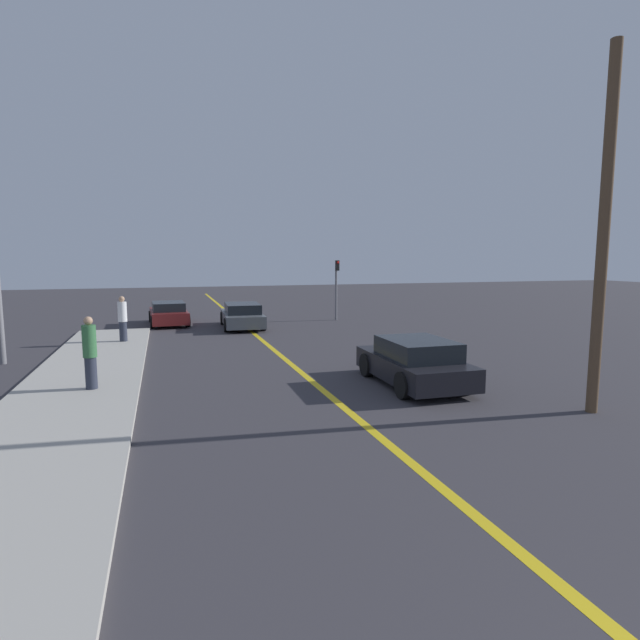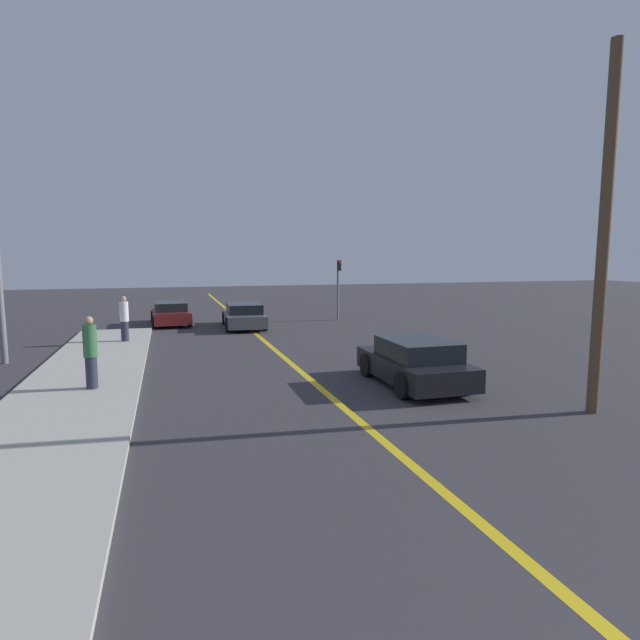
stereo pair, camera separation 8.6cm
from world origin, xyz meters
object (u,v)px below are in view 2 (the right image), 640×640
(pedestrian_near_curb, at_px, (90,352))
(pedestrian_mid_group, at_px, (124,318))
(traffic_light, at_px, (338,283))
(utility_pole, at_px, (604,233))
(car_ahead_center, at_px, (244,316))
(car_near_right_lane, at_px, (415,363))
(car_far_distant, at_px, (171,313))

(pedestrian_near_curb, height_order, pedestrian_mid_group, pedestrian_near_curb)
(pedestrian_near_curb, distance_m, traffic_light, 16.17)
(utility_pole, bearing_deg, pedestrian_near_curb, 155.06)
(pedestrian_near_curb, bearing_deg, car_ahead_center, 63.21)
(pedestrian_mid_group, relative_size, utility_pole, 0.23)
(pedestrian_mid_group, bearing_deg, car_near_right_lane, -49.22)
(car_near_right_lane, distance_m, utility_pole, 5.32)
(car_near_right_lane, xyz_separation_m, car_far_distant, (-6.09, 14.60, -0.04))
(pedestrian_mid_group, bearing_deg, car_ahead_center, 32.30)
(pedestrian_mid_group, bearing_deg, utility_pole, -49.88)
(car_near_right_lane, relative_size, utility_pole, 0.50)
(pedestrian_near_curb, distance_m, utility_pole, 12.13)
(traffic_light, bearing_deg, car_near_right_lane, -100.82)
(utility_pole, bearing_deg, car_ahead_center, 108.64)
(utility_pole, bearing_deg, pedestrian_mid_group, 130.12)
(car_far_distant, height_order, traffic_light, traffic_light)
(pedestrian_mid_group, bearing_deg, traffic_light, 23.81)
(pedestrian_near_curb, bearing_deg, pedestrian_mid_group, 88.18)
(car_near_right_lane, distance_m, car_far_distant, 15.82)
(car_ahead_center, relative_size, car_far_distant, 1.10)
(pedestrian_near_curb, relative_size, utility_pole, 0.23)
(car_far_distant, bearing_deg, utility_pole, -67.06)
(car_near_right_lane, height_order, pedestrian_mid_group, pedestrian_mid_group)
(car_ahead_center, relative_size, pedestrian_mid_group, 2.50)
(car_near_right_lane, relative_size, traffic_light, 1.20)
(car_ahead_center, height_order, car_far_distant, car_ahead_center)
(pedestrian_near_curb, xyz_separation_m, traffic_light, (10.73, 12.06, 1.00))
(car_near_right_lane, height_order, car_far_distant, car_near_right_lane)
(car_far_distant, distance_m, utility_pole, 20.16)
(pedestrian_near_curb, distance_m, pedestrian_mid_group, 7.44)
(car_near_right_lane, bearing_deg, pedestrian_mid_group, 132.00)
(utility_pole, bearing_deg, car_far_distant, 115.88)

